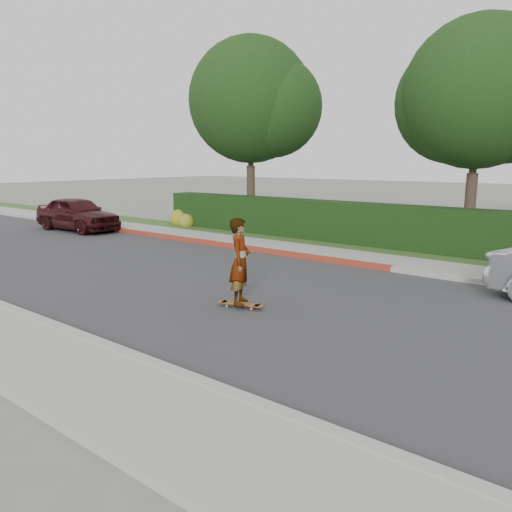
% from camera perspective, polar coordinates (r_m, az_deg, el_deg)
% --- Properties ---
extents(ground, '(120.00, 120.00, 0.00)m').
position_cam_1_polar(ground, '(10.89, 1.65, -4.79)').
color(ground, slate).
rests_on(ground, ground).
extents(road, '(60.00, 8.00, 0.01)m').
position_cam_1_polar(road, '(10.89, 1.65, -4.76)').
color(road, '#2D2D30').
rests_on(road, ground).
extents(curb_near, '(60.00, 0.20, 0.15)m').
position_cam_1_polar(curb_near, '(8.14, -16.32, -10.20)').
color(curb_near, '#9E9E99').
rests_on(curb_near, ground).
extents(sidewalk_near, '(60.00, 1.60, 0.12)m').
position_cam_1_polar(sidewalk_near, '(7.72, -21.89, -11.90)').
color(sidewalk_near, gray).
rests_on(sidewalk_near, ground).
extents(curb_far, '(60.00, 0.20, 0.15)m').
position_cam_1_polar(curb_far, '(14.27, 11.63, -0.91)').
color(curb_far, '#9E9E99').
rests_on(curb_far, ground).
extents(curb_red_section, '(12.00, 0.21, 0.15)m').
position_cam_1_polar(curb_red_section, '(17.08, -3.44, 1.24)').
color(curb_red_section, maroon).
rests_on(curb_red_section, ground).
extents(sidewalk_far, '(60.00, 1.60, 0.12)m').
position_cam_1_polar(sidewalk_far, '(15.07, 13.19, -0.41)').
color(sidewalk_far, gray).
rests_on(sidewalk_far, ground).
extents(planting_strip, '(60.00, 1.60, 0.10)m').
position_cam_1_polar(planting_strip, '(16.50, 15.60, 0.41)').
color(planting_strip, '#2D4C1E').
rests_on(planting_strip, ground).
extents(hedge, '(15.00, 1.00, 1.50)m').
position_cam_1_polar(hedge, '(18.28, 7.80, 3.92)').
color(hedge, black).
rests_on(hedge, ground).
extents(flowering_shrub, '(1.40, 1.00, 0.90)m').
position_cam_1_polar(flowering_shrub, '(22.39, -8.46, 4.11)').
color(flowering_shrub, '#2D4C19').
rests_on(flowering_shrub, ground).
extents(tree_left, '(5.99, 5.21, 8.00)m').
position_cam_1_polar(tree_left, '(22.08, -0.32, 16.96)').
color(tree_left, '#33261C').
rests_on(tree_left, ground).
extents(tree_center, '(5.66, 4.84, 7.44)m').
position_cam_1_polar(tree_center, '(18.31, 24.22, 16.14)').
color(tree_center, '#33261C').
rests_on(tree_center, ground).
extents(skateboard, '(1.01, 0.48, 0.09)m').
position_cam_1_polar(skateboard, '(10.12, -1.78, -5.50)').
color(skateboard, '#C06834').
rests_on(skateboard, ground).
extents(skateboarder, '(0.65, 0.75, 1.73)m').
position_cam_1_polar(skateboarder, '(9.91, -1.81, -0.61)').
color(skateboarder, white).
rests_on(skateboarder, skateboard).
extents(car_maroon, '(4.25, 1.83, 1.43)m').
position_cam_1_polar(car_maroon, '(22.38, -19.74, 4.57)').
color(car_maroon, '#3A1214').
rests_on(car_maroon, ground).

